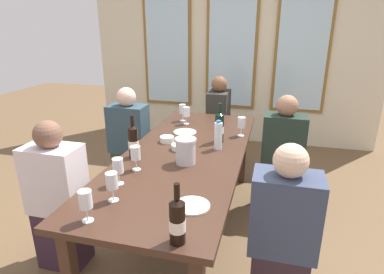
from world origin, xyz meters
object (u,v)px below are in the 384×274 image
object	(u,v)px
wine_bottle_2	(219,127)
water_bottle	(218,136)
wine_glass_3	(86,200)
seated_person_2	(129,143)
metal_pitcher	(186,151)
tasting_bowl_0	(179,147)
wine_glass_1	(186,113)
seated_person_0	(58,200)
seated_person_1	(282,238)
dining_table	(185,160)
wine_glass_2	(182,110)
white_plate_1	(192,206)
wine_glass_0	(112,182)
seated_person_4	(218,124)
seated_person_3	(282,157)
white_plate_0	(185,132)
wine_glass_4	(241,123)
wine_bottle_1	(133,141)
wine_glass_5	(136,154)
wine_bottle_0	(177,221)
tasting_bowl_1	(167,139)
wine_glass_6	(118,166)

from	to	relation	value
wine_bottle_2	water_bottle	bearing A→B (deg)	-82.68
wine_glass_3	seated_person_2	distance (m)	1.73
metal_pitcher	tasting_bowl_0	size ratio (longest dim) A/B	1.45
wine_bottle_2	wine_glass_1	size ratio (longest dim) A/B	1.94
seated_person_0	seated_person_2	xyz separation A→B (m)	(0.00, 1.17, 0.00)
seated_person_1	seated_person_2	bearing A→B (deg)	141.64
dining_table	wine_glass_1	size ratio (longest dim) A/B	13.28
tasting_bowl_0	wine_glass_2	distance (m)	0.81
water_bottle	tasting_bowl_0	bearing A→B (deg)	-162.61
white_plate_1	seated_person_1	size ratio (longest dim) A/B	0.18
wine_glass_0	seated_person_4	size ratio (longest dim) A/B	0.16
water_bottle	seated_person_3	size ratio (longest dim) A/B	0.22
wine_glass_0	wine_glass_1	bearing A→B (deg)	89.81
wine_glass_0	wine_glass_2	distance (m)	1.64
wine_glass_1	seated_person_2	xyz separation A→B (m)	(-0.57, -0.14, -0.33)
metal_pitcher	wine_glass_0	distance (m)	0.66
white_plate_0	wine_glass_0	bearing A→B (deg)	-92.99
wine_glass_4	wine_glass_3	bearing A→B (deg)	-111.69
wine_glass_0	seated_person_4	distance (m)	2.35
wine_bottle_1	wine_glass_4	size ratio (longest dim) A/B	1.89
white_plate_1	wine_glass_5	distance (m)	0.62
white_plate_0	metal_pitcher	bearing A→B (deg)	-73.73
metal_pitcher	seated_person_2	distance (m)	1.18
water_bottle	seated_person_2	size ratio (longest dim) A/B	0.22
wine_bottle_0	white_plate_1	bearing A→B (deg)	92.33
tasting_bowl_1	seated_person_3	size ratio (longest dim) A/B	0.11
dining_table	wine_glass_4	bearing A→B (deg)	52.77
wine_glass_0	seated_person_3	distance (m)	1.75
wine_glass_6	wine_bottle_1	bearing A→B (deg)	101.77
tasting_bowl_1	seated_person_4	bearing A→B (deg)	80.97
wine_glass_3	seated_person_3	distance (m)	1.95
wine_glass_0	wine_glass_4	size ratio (longest dim) A/B	1.00
metal_pitcher	wine_glass_0	xyz separation A→B (m)	(-0.26, -0.61, 0.02)
tasting_bowl_1	wine_glass_5	size ratio (longest dim) A/B	0.68
white_plate_1	wine_glass_0	xyz separation A→B (m)	(-0.45, -0.05, 0.11)
wine_bottle_2	wine_bottle_0	bearing A→B (deg)	-87.82
dining_table	wine_glass_4	world-z (taller)	wine_glass_4
white_plate_0	water_bottle	size ratio (longest dim) A/B	0.88
dining_table	wine_bottle_1	distance (m)	0.44
wine_bottle_1	water_bottle	world-z (taller)	wine_bottle_1
tasting_bowl_1	seated_person_1	xyz separation A→B (m)	(0.97, -0.81, -0.24)
wine_bottle_1	seated_person_2	xyz separation A→B (m)	(-0.42, 0.78, -0.34)
white_plate_0	metal_pitcher	xyz separation A→B (m)	(0.19, -0.66, 0.09)
wine_bottle_2	seated_person_3	distance (m)	0.72
wine_glass_3	seated_person_4	world-z (taller)	seated_person_4
white_plate_1	metal_pitcher	size ratio (longest dim) A/B	1.06
tasting_bowl_1	wine_glass_4	xyz separation A→B (m)	(0.59, 0.32, 0.10)
tasting_bowl_0	wine_glass_1	world-z (taller)	wine_glass_1
seated_person_2	wine_glass_0	bearing A→B (deg)	-67.90
wine_bottle_1	tasting_bowl_0	distance (m)	0.39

